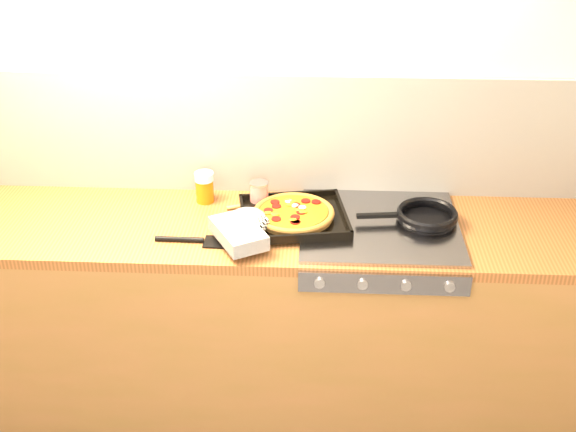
# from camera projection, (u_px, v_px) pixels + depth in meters

# --- Properties ---
(room_shell) EXTENTS (3.20, 3.20, 3.20)m
(room_shell) POSITION_uv_depth(u_px,v_px,m) (267.00, 135.00, 2.90)
(room_shell) COLOR white
(room_shell) RESTS_ON ground
(counter_run) EXTENTS (3.20, 0.62, 0.90)m
(counter_run) POSITION_uv_depth(u_px,v_px,m) (264.00, 318.00, 2.99)
(counter_run) COLOR #925F38
(counter_run) RESTS_ON ground
(stovetop) EXTENTS (0.60, 0.56, 0.02)m
(stovetop) POSITION_uv_depth(u_px,v_px,m) (380.00, 226.00, 2.75)
(stovetop) COLOR gray
(stovetop) RESTS_ON counter_run
(pizza_on_tray) EXTENTS (0.54, 0.52, 0.07)m
(pizza_on_tray) POSITION_uv_depth(u_px,v_px,m) (278.00, 218.00, 2.72)
(pizza_on_tray) COLOR black
(pizza_on_tray) RESTS_ON stovetop
(frying_pan) EXTENTS (0.40, 0.26, 0.04)m
(frying_pan) POSITION_uv_depth(u_px,v_px,m) (426.00, 216.00, 2.76)
(frying_pan) COLOR black
(frying_pan) RESTS_ON stovetop
(tomato_can) EXTENTS (0.10, 0.10, 0.11)m
(tomato_can) POSITION_uv_depth(u_px,v_px,m) (259.00, 194.00, 2.88)
(tomato_can) COLOR maroon
(tomato_can) RESTS_ON counter_run
(juice_glass) EXTENTS (0.09, 0.09, 0.13)m
(juice_glass) POSITION_uv_depth(u_px,v_px,m) (205.00, 187.00, 2.91)
(juice_glass) COLOR #CC5E0C
(juice_glass) RESTS_ON counter_run
(wooden_spoon) EXTENTS (0.29, 0.13, 0.02)m
(wooden_spoon) POSITION_uv_depth(u_px,v_px,m) (270.00, 202.00, 2.91)
(wooden_spoon) COLOR tan
(wooden_spoon) RESTS_ON counter_run
(black_spatula) EXTENTS (0.28, 0.09, 0.02)m
(black_spatula) POSITION_uv_depth(u_px,v_px,m) (195.00, 240.00, 2.65)
(black_spatula) COLOR black
(black_spatula) RESTS_ON counter_run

